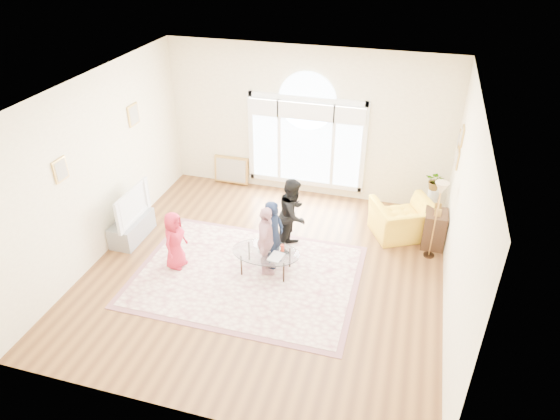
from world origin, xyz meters
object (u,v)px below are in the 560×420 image
(coffee_table, at_px, (266,253))
(area_rug, at_px, (247,275))
(armchair, at_px, (403,220))
(tv_console, at_px, (132,228))
(television, at_px, (128,204))

(coffee_table, bearing_deg, area_rug, -144.36)
(area_rug, xyz_separation_m, armchair, (2.47, 2.00, 0.35))
(armchair, bearing_deg, tv_console, -10.94)
(area_rug, xyz_separation_m, television, (-2.48, 0.52, 0.73))
(tv_console, height_order, coffee_table, coffee_table)
(area_rug, distance_m, coffee_table, 0.53)
(television, xyz_separation_m, armchair, (4.94, 1.48, -0.39))
(coffee_table, relative_size, armchair, 1.08)
(tv_console, distance_m, coffee_table, 2.79)
(television, xyz_separation_m, coffee_table, (2.76, -0.30, -0.34))
(area_rug, distance_m, television, 2.63)
(area_rug, bearing_deg, tv_console, 168.24)
(area_rug, bearing_deg, coffee_table, 36.54)
(tv_console, distance_m, armchair, 5.17)
(coffee_table, bearing_deg, tv_console, 172.82)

